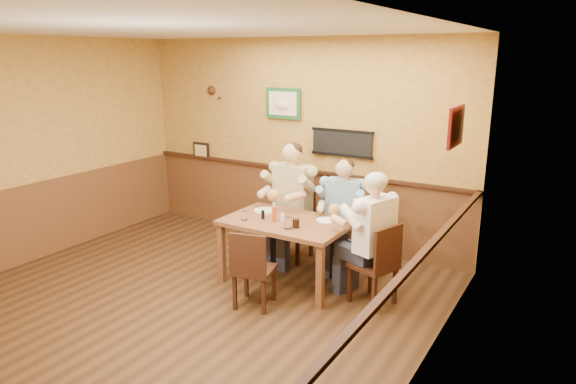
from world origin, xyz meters
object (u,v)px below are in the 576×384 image
Objects in this scene: water_glass_left at (244,215)px; pepper_shaker at (263,215)px; chair_near_side at (254,268)px; hot_sauce_bottle at (274,213)px; diner_blue_polo at (344,220)px; diner_white_elder at (374,246)px; chair_right_end at (373,263)px; water_glass_mid at (288,223)px; chair_back_right at (343,234)px; dining_table at (286,228)px; chair_back_left at (293,223)px; salt_shaker at (283,217)px; cola_tumbler at (296,223)px; diner_tan_shirt at (293,208)px.

water_glass_left reaches higher than pepper_shaker.
hot_sauce_bottle is at bearing -92.12° from chair_near_side.
diner_white_elder reaches higher than diner_blue_polo.
water_glass_mid is (-0.89, -0.25, 0.37)m from chair_right_end.
water_glass_mid is (-0.21, -0.97, 0.38)m from chair_back_right.
chair_back_left is at bearing 114.97° from dining_table.
chair_right_end is at bearing -25.49° from chair_back_left.
water_glass_left is at bearing -155.39° from salt_shaker.
chair_back_right is at bearing 60.50° from hot_sauce_bottle.
diner_blue_polo reaches higher than pepper_shaker.
diner_white_elder reaches higher than water_glass_left.
diner_white_elder is 1.50m from water_glass_left.
cola_tumbler is 1.08× the size of salt_shaker.
diner_tan_shirt is 0.81m from hot_sauce_bottle.
hot_sauce_bottle is (-0.32, 0.06, 0.05)m from cola_tumbler.
chair_back_left is 8.94× the size of water_glass_left.
water_glass_mid reaches higher than pepper_shaker.
hot_sauce_bottle is at bearing -74.59° from chair_back_left.
hot_sauce_bottle reaches higher than cola_tumbler.
cola_tumbler is (0.53, -0.83, 0.12)m from diner_tan_shirt.
chair_back_left is at bearing 122.60° from cola_tumbler.
cola_tumbler is at bearing -57.39° from diner_tan_shirt.
dining_table is at bearing 70.10° from salt_shaker.
water_glass_mid is at bearing -62.39° from chair_back_left.
chair_right_end is at bearing 9.51° from water_glass_left.
chair_back_right reaches higher than water_glass_left.
water_glass_left is 1.07× the size of cola_tumbler.
salt_shaker reaches higher than dining_table.
chair_back_left is at bearing 83.13° from water_glass_left.
diner_blue_polo is (0.68, 0.06, 0.14)m from chair_back_left.
cola_tumbler is (-0.15, -0.89, 0.37)m from chair_back_right.
chair_near_side is at bearing -108.49° from water_glass_mid.
water_glass_mid is at bearing -45.65° from salt_shaker.
dining_table is 1.08m from chair_right_end.
diner_tan_shirt is (-0.68, -0.06, 0.25)m from chair_back_right.
chair_back_right is 0.73m from diner_tan_shirt.
chair_back_left reaches higher than chair_right_end.
cola_tumbler is at bearing -109.37° from diner_blue_polo.
chair_back_left is 7.39× the size of water_glass_mid.
salt_shaker is (-0.39, -0.78, 0.18)m from diner_blue_polo.
diner_white_elder is at bearing 15.69° from water_glass_mid.
hot_sauce_bottle is (-0.11, 0.57, 0.42)m from chair_near_side.
diner_tan_shirt is at bearing 175.79° from diner_blue_polo.
chair_back_right is 1.10m from pepper_shaker.
chair_back_left is 0.77× the size of diner_blue_polo.
chair_back_left is 0.20m from diner_tan_shirt.
chair_back_right is 0.95m from salt_shaker.
diner_blue_polo is at bearing 0.00° from chair_back_right.
dining_table is 1.13× the size of diner_blue_polo.
chair_back_left reaches higher than chair_near_side.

